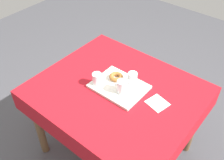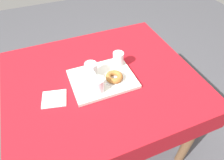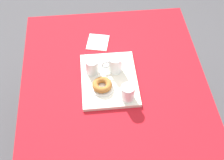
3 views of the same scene
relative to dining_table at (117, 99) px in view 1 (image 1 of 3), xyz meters
The scene contains 9 objects.
ground_plane 0.65m from the dining_table, ahead, with size 6.00×6.00×0.00m, color #47474C.
dining_table is the anchor object (origin of this frame).
serving_tray 0.11m from the dining_table, 90.12° to the left, with size 0.38×0.30×0.02m, color silver.
tea_mug_left 0.18m from the dining_table, 10.36° to the right, with size 0.07×0.11×0.10m.
water_glass_near 0.22m from the dining_table, 158.03° to the right, with size 0.07×0.07×0.09m.
water_glass_far 0.20m from the dining_table, 64.10° to the left, with size 0.07×0.07×0.09m.
donut_plate_left 0.15m from the dining_table, 131.73° to the left, with size 0.12×0.12×0.01m, color white.
sugar_donut_left 0.17m from the dining_table, 131.73° to the left, with size 0.10×0.10×0.03m, color #A3662D.
paper_napkin 0.33m from the dining_table, 12.38° to the left, with size 0.13×0.12×0.01m, color white.
Camera 1 is at (0.85, -1.09, 2.06)m, focal length 41.83 mm.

